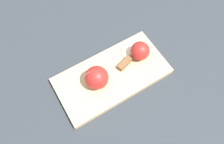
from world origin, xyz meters
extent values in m
plane|color=#282D33|center=(0.00, 0.00, 0.00)|extent=(4.00, 4.00, 0.00)
cube|color=tan|center=(0.00, 0.00, 0.01)|extent=(0.40, 0.20, 0.02)
sphere|color=red|center=(-0.06, 0.00, 0.06)|extent=(0.08, 0.08, 0.08)
cylinder|color=beige|center=(-0.06, 0.01, 0.06)|extent=(0.08, 0.02, 0.08)
sphere|color=red|center=(0.13, 0.01, 0.06)|extent=(0.07, 0.07, 0.07)
cylinder|color=beige|center=(0.12, 0.02, 0.06)|extent=(0.05, 0.05, 0.07)
cube|color=silver|center=(0.14, 0.03, 0.03)|extent=(0.10, 0.04, 0.00)
cube|color=brown|center=(0.06, 0.01, 0.03)|extent=(0.07, 0.04, 0.02)
cylinder|color=beige|center=(0.11, 0.05, 0.03)|extent=(0.07, 0.07, 0.01)
camera|label=1|loc=(-0.18, -0.29, 0.73)|focal=35.00mm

